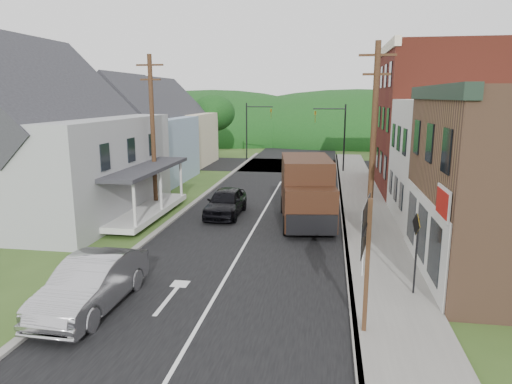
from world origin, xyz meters
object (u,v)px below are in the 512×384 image
at_px(warning_sign, 416,242).
at_px(silver_sedan, 92,284).
at_px(route_sign_cluster, 366,246).
at_px(dark_sedan, 226,202).
at_px(delivery_van, 307,191).

bearing_deg(warning_sign, silver_sedan, -173.27).
bearing_deg(route_sign_cluster, dark_sedan, 127.96).
distance_m(delivery_van, warning_sign, 9.53).
height_order(dark_sedan, route_sign_cluster, route_sign_cluster).
bearing_deg(delivery_van, silver_sedan, -126.66).
relative_size(silver_sedan, route_sign_cluster, 1.31).
bearing_deg(dark_sedan, route_sign_cluster, -60.89).
distance_m(route_sign_cluster, warning_sign, 3.44).
relative_size(silver_sedan, delivery_van, 0.77).
distance_m(dark_sedan, warning_sign, 12.89).
bearing_deg(warning_sign, delivery_van, 108.07).
distance_m(silver_sedan, warning_sign, 10.60).
bearing_deg(silver_sedan, warning_sign, 14.74).
bearing_deg(dark_sedan, delivery_van, -10.42).
distance_m(silver_sedan, dark_sedan, 12.11).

